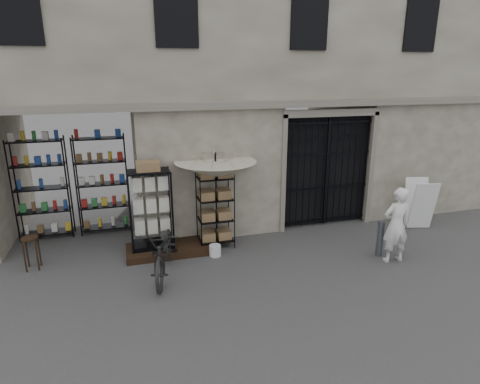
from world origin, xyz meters
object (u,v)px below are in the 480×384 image
object	(u,v)px
white_bucket	(215,250)
bicycle	(166,274)
display_cabinet	(151,213)
easel_sign	(420,204)
wooden_stool	(32,252)
shopkeeper	(392,261)
market_umbrella	(216,165)
steel_bollard	(380,238)
wire_rack	(215,211)

from	to	relation	value
white_bucket	bicycle	distance (m)	1.30
display_cabinet	easel_sign	bearing A→B (deg)	5.57
wooden_stool	shopkeeper	xyz separation A→B (m)	(7.47, -1.78, -0.38)
display_cabinet	wooden_stool	world-z (taller)	display_cabinet
market_umbrella	easel_sign	bearing A→B (deg)	-5.20
steel_bollard	wooden_stool	bearing A→B (deg)	168.72
wooden_stool	steel_bollard	size ratio (longest dim) A/B	0.87
bicycle	wire_rack	bearing A→B (deg)	53.12
bicycle	steel_bollard	distance (m)	4.75
steel_bollard	shopkeeper	xyz separation A→B (m)	(0.13, -0.31, -0.41)
easel_sign	shopkeeper	bearing A→B (deg)	-126.88
wooden_stool	shopkeeper	world-z (taller)	wooden_stool
display_cabinet	easel_sign	distance (m)	6.87
market_umbrella	wire_rack	bearing A→B (deg)	-114.34
white_bucket	bicycle	size ratio (longest dim) A/B	0.13
wire_rack	easel_sign	world-z (taller)	wire_rack
display_cabinet	white_bucket	size ratio (longest dim) A/B	7.30
shopkeeper	easel_sign	xyz separation A→B (m)	(1.86, 1.50, 0.66)
display_cabinet	bicycle	distance (m)	1.48
market_umbrella	shopkeeper	size ratio (longest dim) A/B	1.60
market_umbrella	display_cabinet	bearing A→B (deg)	-175.94
white_bucket	wooden_stool	size ratio (longest dim) A/B	0.37
white_bucket	bicycle	world-z (taller)	bicycle
display_cabinet	bicycle	size ratio (longest dim) A/B	0.94
steel_bollard	shopkeeper	world-z (taller)	steel_bollard
steel_bollard	easel_sign	size ratio (longest dim) A/B	0.64
wooden_stool	easel_sign	distance (m)	9.35
wire_rack	wooden_stool	size ratio (longest dim) A/B	2.49
market_umbrella	easel_sign	xyz separation A→B (m)	(5.34, -0.49, -1.26)
wire_rack	wooden_stool	world-z (taller)	wire_rack
market_umbrella	shopkeeper	world-z (taller)	market_umbrella
wire_rack	market_umbrella	size ratio (longest dim) A/B	0.67
display_cabinet	white_bucket	xyz separation A→B (m)	(1.32, -0.56, -0.82)
white_bucket	easel_sign	distance (m)	5.57
bicycle	wooden_stool	distance (m)	2.85
steel_bollard	white_bucket	bearing A→B (deg)	164.14
white_bucket	steel_bollard	xyz separation A→B (m)	(3.55, -1.01, 0.28)
wooden_stool	bicycle	bearing A→B (deg)	-21.17
display_cabinet	market_umbrella	bearing A→B (deg)	12.79
wire_rack	easel_sign	distance (m)	5.42
display_cabinet	white_bucket	distance (m)	1.65
market_umbrella	white_bucket	size ratio (longest dim) A/B	10.12
wire_rack	white_bucket	size ratio (longest dim) A/B	6.74
market_umbrella	easel_sign	distance (m)	5.51
bicycle	shopkeeper	xyz separation A→B (m)	(4.84, -0.76, 0.00)
wooden_stool	easel_sign	size ratio (longest dim) A/B	0.56
bicycle	wooden_stool	xyz separation A→B (m)	(-2.63, 1.02, 0.38)
wire_rack	white_bucket	bearing A→B (deg)	-90.37
market_umbrella	wooden_stool	distance (m)	4.29
display_cabinet	bicycle	world-z (taller)	display_cabinet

